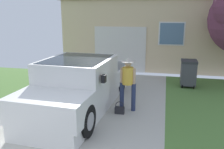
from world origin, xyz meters
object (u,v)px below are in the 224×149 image
at_px(pickup_truck, 79,87).
at_px(wheeled_trash_bin, 188,72).
at_px(person_with_hat, 128,80).
at_px(house_with_garage, 156,25).
at_px(handbag, 120,110).

distance_m(pickup_truck, wheeled_trash_bin, 4.73).
height_order(person_with_hat, house_with_garage, house_with_garage).
relative_size(person_with_hat, handbag, 4.30).
bearing_deg(house_with_garage, handbag, -93.85).
relative_size(house_with_garage, wheeled_trash_bin, 8.94).
height_order(person_with_hat, wheeled_trash_bin, person_with_hat).
distance_m(pickup_truck, person_with_hat, 1.50).
height_order(handbag, house_with_garage, house_with_garage).
bearing_deg(person_with_hat, handbag, 69.95).
xyz_separation_m(person_with_hat, house_with_garage, (0.39, 8.11, 1.26)).
bearing_deg(wheeled_trash_bin, pickup_truck, -137.19).
relative_size(handbag, wheeled_trash_bin, 0.34).
height_order(pickup_truck, house_with_garage, house_with_garage).
bearing_deg(house_with_garage, wheeled_trash_bin, -72.46).
xyz_separation_m(house_with_garage, wheeled_trash_bin, (1.62, -5.13, -1.63)).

